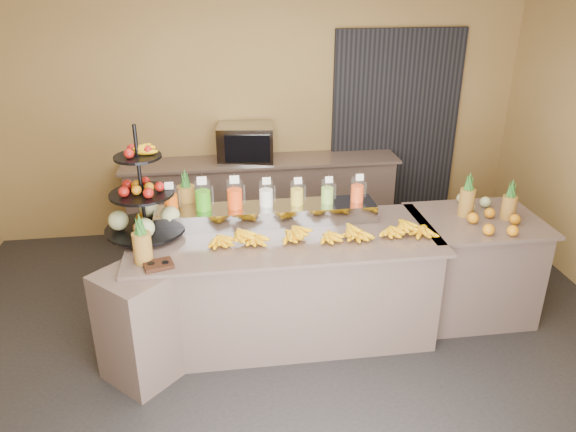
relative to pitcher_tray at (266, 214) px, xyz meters
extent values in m
plane|color=black|center=(0.12, -0.58, -1.01)|extent=(6.00, 6.00, 0.00)
cube|color=olive|center=(0.12, 1.93, 0.39)|extent=(6.00, 0.02, 2.80)
cube|color=black|center=(1.72, 1.88, 0.19)|extent=(1.50, 0.06, 2.20)
cube|color=gray|center=(0.12, -0.28, -0.56)|extent=(2.40, 0.90, 0.90)
cube|color=gray|center=(0.12, -0.28, -0.09)|extent=(2.50, 1.00, 0.03)
cube|color=gray|center=(-1.03, -0.68, -0.56)|extent=(0.71, 0.71, 0.90)
cube|color=gray|center=(1.82, -0.18, -0.56)|extent=(1.00, 0.80, 0.90)
cube|color=gray|center=(1.82, -0.18, -0.09)|extent=(1.08, 0.88, 0.03)
cube|color=gray|center=(0.12, 1.67, -0.56)|extent=(3.00, 0.50, 0.90)
cube|color=gray|center=(0.12, 1.67, -0.09)|extent=(3.10, 0.55, 0.03)
cube|color=gray|center=(0.00, 0.00, 0.00)|extent=(1.85, 0.30, 0.15)
cylinder|color=silver|center=(-0.78, 0.00, 0.18)|extent=(0.12, 0.12, 0.22)
cylinder|color=#CF4700|center=(-0.78, 0.00, 0.15)|extent=(0.11, 0.11, 0.15)
cylinder|color=gray|center=(-0.79, 0.01, 0.23)|extent=(0.01, 0.01, 0.26)
cube|color=white|center=(-0.78, -0.05, 0.32)|extent=(0.07, 0.02, 0.06)
cylinder|color=silver|center=(-0.52, 0.00, 0.20)|extent=(0.13, 0.13, 0.24)
cylinder|color=#329B0C|center=(-0.52, 0.00, 0.16)|extent=(0.12, 0.12, 0.17)
cylinder|color=gray|center=(-0.54, 0.01, 0.25)|extent=(0.01, 0.01, 0.29)
cube|color=white|center=(-0.52, -0.06, 0.35)|extent=(0.08, 0.02, 0.07)
cylinder|color=silver|center=(-0.26, 0.00, 0.20)|extent=(0.13, 0.13, 0.24)
cylinder|color=#FF4004|center=(-0.26, 0.00, 0.16)|extent=(0.12, 0.12, 0.16)
cylinder|color=gray|center=(-0.28, 0.01, 0.25)|extent=(0.01, 0.01, 0.28)
cube|color=white|center=(-0.26, -0.06, 0.35)|extent=(0.08, 0.02, 0.07)
cylinder|color=silver|center=(0.00, 0.00, 0.18)|extent=(0.12, 0.12, 0.22)
cylinder|color=white|center=(0.00, 0.00, 0.15)|extent=(0.11, 0.11, 0.15)
cylinder|color=gray|center=(-0.01, 0.01, 0.23)|extent=(0.01, 0.01, 0.26)
cube|color=white|center=(0.00, -0.05, 0.32)|extent=(0.07, 0.02, 0.06)
cylinder|color=silver|center=(0.26, 0.00, 0.18)|extent=(0.11, 0.11, 0.21)
cylinder|color=gold|center=(0.26, 0.00, 0.15)|extent=(0.10, 0.10, 0.14)
cylinder|color=gray|center=(0.25, 0.01, 0.22)|extent=(0.01, 0.01, 0.24)
cube|color=white|center=(0.26, -0.05, 0.31)|extent=(0.07, 0.02, 0.06)
cylinder|color=silver|center=(0.52, 0.00, 0.18)|extent=(0.11, 0.11, 0.20)
cylinder|color=#88C143|center=(0.52, 0.00, 0.14)|extent=(0.10, 0.10, 0.14)
cylinder|color=gray|center=(0.51, 0.01, 0.22)|extent=(0.01, 0.01, 0.24)
cube|color=white|center=(0.52, -0.05, 0.30)|extent=(0.06, 0.02, 0.05)
cylinder|color=silver|center=(0.78, 0.00, 0.18)|extent=(0.11, 0.11, 0.21)
cylinder|color=#EA4A13|center=(0.78, 0.00, 0.15)|extent=(0.11, 0.11, 0.14)
cylinder|color=gray|center=(0.77, 0.01, 0.23)|extent=(0.01, 0.01, 0.25)
cube|color=white|center=(0.78, -0.05, 0.31)|extent=(0.07, 0.02, 0.06)
ellipsoid|color=#F0B50C|center=(-0.40, -0.36, -0.03)|extent=(0.23, 0.17, 0.09)
ellipsoid|color=#F0B50C|center=(-0.12, -0.36, -0.03)|extent=(0.23, 0.17, 0.09)
ellipsoid|color=#F0B50C|center=(0.15, -0.36, -0.03)|extent=(0.23, 0.17, 0.09)
ellipsoid|color=#F0B50C|center=(0.43, -0.36, -0.03)|extent=(0.23, 0.17, 0.09)
ellipsoid|color=#F0B50C|center=(0.70, -0.36, -0.03)|extent=(0.23, 0.17, 0.09)
ellipsoid|color=#F0B50C|center=(0.98, -0.36, -0.03)|extent=(0.23, 0.17, 0.09)
ellipsoid|color=#F0B50C|center=(1.25, -0.36, -0.03)|extent=(0.23, 0.17, 0.09)
ellipsoid|color=#F0B50C|center=(-0.23, -0.36, 0.04)|extent=(0.19, 0.15, 0.08)
ellipsoid|color=#F0B50C|center=(0.21, -0.36, 0.04)|extent=(0.19, 0.15, 0.08)
ellipsoid|color=#F0B50C|center=(0.65, -0.36, 0.04)|extent=(0.19, 0.15, 0.08)
ellipsoid|color=#F0B50C|center=(1.09, -0.36, 0.04)|extent=(0.19, 0.15, 0.08)
cylinder|color=black|center=(-0.99, -0.09, 0.38)|extent=(0.03, 0.03, 0.91)
cylinder|color=black|center=(-0.99, -0.09, -0.02)|extent=(0.70, 0.70, 0.02)
cylinder|color=black|center=(-0.99, -0.09, 0.28)|extent=(0.55, 0.55, 0.02)
cylinder|color=black|center=(-0.99, -0.09, 0.58)|extent=(0.39, 0.39, 0.02)
sphere|color=#B3B97F|center=(-0.79, -0.09, 0.07)|extent=(0.17, 0.17, 0.17)
sphere|color=maroon|center=(-0.85, -0.09, 0.33)|extent=(0.08, 0.08, 0.08)
sphere|color=orange|center=(-1.09, -0.09, 0.03)|extent=(0.09, 0.09, 0.09)
cube|color=black|center=(-0.86, -0.65, -0.06)|extent=(0.24, 0.20, 0.03)
cylinder|color=brown|center=(-0.97, -0.57, 0.04)|extent=(0.14, 0.14, 0.23)
cone|color=#1C4E1A|center=(-0.97, -0.57, 0.24)|extent=(0.07, 0.07, 0.16)
cylinder|color=brown|center=(-0.66, 0.22, 0.07)|extent=(0.15, 0.15, 0.28)
cone|color=#1C4E1A|center=(-0.66, 0.22, 0.29)|extent=(0.08, 0.08, 0.16)
cylinder|color=brown|center=(1.73, -0.10, 0.05)|extent=(0.13, 0.13, 0.25)
cylinder|color=brown|center=(2.07, -0.20, 0.03)|extent=(0.12, 0.12, 0.20)
ellipsoid|color=orange|center=(1.88, -0.36, -0.03)|extent=(0.37, 0.25, 0.09)
cube|color=gray|center=(-0.05, 1.67, 0.13)|extent=(0.66, 0.50, 0.40)
camera|label=1|loc=(-0.42, -4.31, 1.93)|focal=35.00mm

